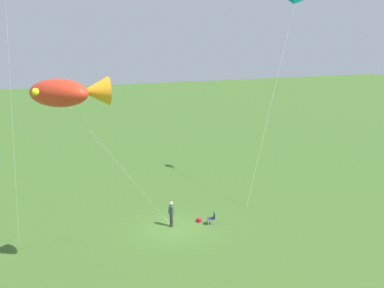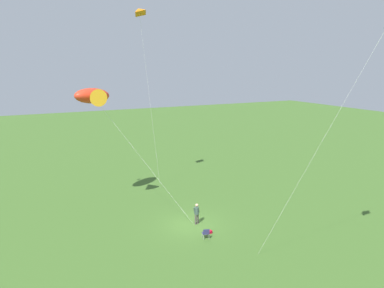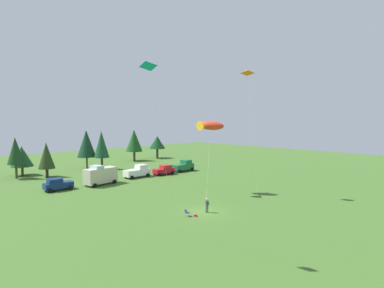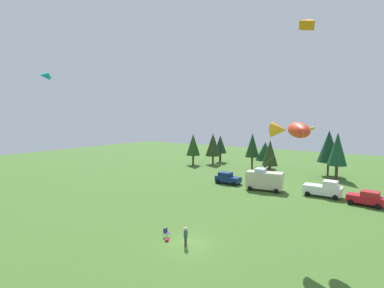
{
  "view_description": "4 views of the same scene",
  "coord_description": "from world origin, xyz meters",
  "px_view_note": "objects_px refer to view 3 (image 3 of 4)",
  "views": [
    {
      "loc": [
        10.43,
        31.28,
        13.45
      ],
      "look_at": [
        -1.17,
        0.33,
        5.72
      ],
      "focal_mm": 50.0,
      "sensor_mm": 36.0,
      "label": 1
    },
    {
      "loc": [
        -25.34,
        12.58,
        12.76
      ],
      "look_at": [
        -1.56,
        0.74,
        7.09
      ],
      "focal_mm": 35.0,
      "sensor_mm": 36.0,
      "label": 2
    },
    {
      "loc": [
        -25.34,
        -24.08,
        10.92
      ],
      "look_at": [
        -0.7,
        1.35,
        8.07
      ],
      "focal_mm": 28.0,
      "sensor_mm": 36.0,
      "label": 3
    },
    {
      "loc": [
        14.71,
        -20.8,
        11.29
      ],
      "look_at": [
        -0.11,
        0.66,
        8.87
      ],
      "focal_mm": 28.0,
      "sensor_mm": 36.0,
      "label": 4
    }
  ],
  "objects_px": {
    "kite_large_fish": "(209,126)",
    "truck_white_pickup": "(138,171)",
    "truck_green_flatbed": "(183,166)",
    "folding_chair": "(187,212)",
    "car_red_sedan": "(164,170)",
    "backpack_on_grass": "(196,216)",
    "person_kite_flyer": "(207,204)",
    "kite_delta_orange": "(247,72)",
    "car_navy_hatch": "(58,184)",
    "kite_delta_teal": "(150,66)",
    "van_camper_beige": "(100,175)"
  },
  "relations": [
    {
      "from": "backpack_on_grass",
      "to": "kite_delta_teal",
      "type": "height_order",
      "value": "kite_delta_teal"
    },
    {
      "from": "backpack_on_grass",
      "to": "truck_green_flatbed",
      "type": "relative_size",
      "value": 0.06
    },
    {
      "from": "person_kite_flyer",
      "to": "kite_large_fish",
      "type": "height_order",
      "value": "kite_large_fish"
    },
    {
      "from": "car_red_sedan",
      "to": "kite_delta_teal",
      "type": "distance_m",
      "value": 39.01
    },
    {
      "from": "car_navy_hatch",
      "to": "kite_delta_teal",
      "type": "height_order",
      "value": "kite_delta_teal"
    },
    {
      "from": "backpack_on_grass",
      "to": "kite_delta_orange",
      "type": "bearing_deg",
      "value": 6.97
    },
    {
      "from": "kite_delta_teal",
      "to": "truck_green_flatbed",
      "type": "bearing_deg",
      "value": 44.06
    },
    {
      "from": "truck_green_flatbed",
      "to": "kite_large_fish",
      "type": "bearing_deg",
      "value": -122.15
    },
    {
      "from": "backpack_on_grass",
      "to": "kite_delta_orange",
      "type": "height_order",
      "value": "kite_delta_orange"
    },
    {
      "from": "kite_delta_teal",
      "to": "car_navy_hatch",
      "type": "bearing_deg",
      "value": 83.68
    },
    {
      "from": "car_navy_hatch",
      "to": "kite_delta_teal",
      "type": "distance_m",
      "value": 32.18
    },
    {
      "from": "car_red_sedan",
      "to": "kite_delta_orange",
      "type": "distance_m",
      "value": 27.25
    },
    {
      "from": "truck_white_pickup",
      "to": "kite_large_fish",
      "type": "bearing_deg",
      "value": -88.96
    },
    {
      "from": "backpack_on_grass",
      "to": "car_navy_hatch",
      "type": "height_order",
      "value": "car_navy_hatch"
    },
    {
      "from": "folding_chair",
      "to": "car_red_sedan",
      "type": "bearing_deg",
      "value": 70.05
    },
    {
      "from": "kite_large_fish",
      "to": "truck_white_pickup",
      "type": "bearing_deg",
      "value": 92.0
    },
    {
      "from": "van_camper_beige",
      "to": "truck_green_flatbed",
      "type": "xyz_separation_m",
      "value": [
        19.17,
        0.2,
        -0.54
      ]
    },
    {
      "from": "truck_white_pickup",
      "to": "truck_green_flatbed",
      "type": "distance_m",
      "value": 10.94
    },
    {
      "from": "backpack_on_grass",
      "to": "kite_delta_teal",
      "type": "relative_size",
      "value": 0.02
    },
    {
      "from": "truck_white_pickup",
      "to": "kite_delta_teal",
      "type": "height_order",
      "value": "kite_delta_teal"
    },
    {
      "from": "person_kite_flyer",
      "to": "folding_chair",
      "type": "height_order",
      "value": "person_kite_flyer"
    },
    {
      "from": "car_navy_hatch",
      "to": "truck_green_flatbed",
      "type": "height_order",
      "value": "truck_green_flatbed"
    },
    {
      "from": "car_red_sedan",
      "to": "kite_large_fish",
      "type": "relative_size",
      "value": 0.4
    },
    {
      "from": "person_kite_flyer",
      "to": "van_camper_beige",
      "type": "distance_m",
      "value": 23.05
    },
    {
      "from": "kite_delta_teal",
      "to": "kite_delta_orange",
      "type": "xyz_separation_m",
      "value": [
        21.15,
        6.28,
        2.57
      ]
    },
    {
      "from": "kite_delta_orange",
      "to": "car_navy_hatch",
      "type": "bearing_deg",
      "value": 128.58
    },
    {
      "from": "truck_green_flatbed",
      "to": "person_kite_flyer",
      "type": "bearing_deg",
      "value": -127.8
    },
    {
      "from": "van_camper_beige",
      "to": "kite_large_fish",
      "type": "distance_m",
      "value": 20.72
    },
    {
      "from": "truck_green_flatbed",
      "to": "kite_large_fish",
      "type": "distance_m",
      "value": 21.72
    },
    {
      "from": "person_kite_flyer",
      "to": "truck_white_pickup",
      "type": "xyz_separation_m",
      "value": [
        6.54,
        24.22,
        0.08
      ]
    },
    {
      "from": "kite_delta_orange",
      "to": "truck_green_flatbed",
      "type": "bearing_deg",
      "value": 70.01
    },
    {
      "from": "folding_chair",
      "to": "car_red_sedan",
      "type": "distance_m",
      "value": 26.52
    },
    {
      "from": "kite_large_fish",
      "to": "van_camper_beige",
      "type": "bearing_deg",
      "value": 118.08
    },
    {
      "from": "backpack_on_grass",
      "to": "truck_green_flatbed",
      "type": "distance_m",
      "value": 30.36
    },
    {
      "from": "kite_large_fish",
      "to": "kite_delta_teal",
      "type": "bearing_deg",
      "value": -149.08
    },
    {
      "from": "folding_chair",
      "to": "kite_delta_orange",
      "type": "bearing_deg",
      "value": 16.47
    },
    {
      "from": "car_red_sedan",
      "to": "backpack_on_grass",
      "type": "bearing_deg",
      "value": -115.68
    },
    {
      "from": "person_kite_flyer",
      "to": "kite_delta_teal",
      "type": "relative_size",
      "value": 0.11
    },
    {
      "from": "folding_chair",
      "to": "truck_green_flatbed",
      "type": "relative_size",
      "value": 0.16
    },
    {
      "from": "folding_chair",
      "to": "car_navy_hatch",
      "type": "height_order",
      "value": "car_navy_hatch"
    },
    {
      "from": "folding_chair",
      "to": "truck_green_flatbed",
      "type": "xyz_separation_m",
      "value": [
        20.12,
        22.57,
        0.61
      ]
    },
    {
      "from": "van_camper_beige",
      "to": "truck_white_pickup",
      "type": "height_order",
      "value": "van_camper_beige"
    },
    {
      "from": "kite_large_fish",
      "to": "car_navy_hatch",
      "type": "bearing_deg",
      "value": 131.82
    },
    {
      "from": "car_navy_hatch",
      "to": "kite_delta_orange",
      "type": "distance_m",
      "value": 33.23
    },
    {
      "from": "car_red_sedan",
      "to": "kite_large_fish",
      "type": "distance_m",
      "value": 19.43
    },
    {
      "from": "car_navy_hatch",
      "to": "van_camper_beige",
      "type": "bearing_deg",
      "value": 175.07
    },
    {
      "from": "kite_delta_teal",
      "to": "car_red_sedan",
      "type": "bearing_deg",
      "value": 49.73
    },
    {
      "from": "van_camper_beige",
      "to": "truck_green_flatbed",
      "type": "relative_size",
      "value": 1.13
    },
    {
      "from": "van_camper_beige",
      "to": "car_red_sedan",
      "type": "distance_m",
      "value": 13.61
    },
    {
      "from": "folding_chair",
      "to": "backpack_on_grass",
      "type": "relative_size",
      "value": 2.56
    }
  ]
}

